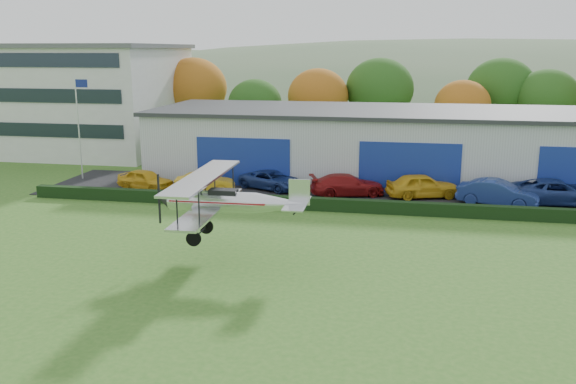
% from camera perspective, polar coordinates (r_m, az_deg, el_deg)
% --- Properties ---
extents(ground, '(300.00, 300.00, 0.00)m').
position_cam_1_polar(ground, '(22.92, -1.35, -12.20)').
color(ground, '#326520').
rests_on(ground, ground).
extents(apron, '(48.00, 9.00, 0.05)m').
position_cam_1_polar(apron, '(42.40, 8.60, -0.26)').
color(apron, black).
rests_on(apron, ground).
extents(hedge, '(46.00, 0.60, 0.80)m').
position_cam_1_polar(hedge, '(37.65, 8.31, -1.39)').
color(hedge, black).
rests_on(hedge, ground).
extents(hangar, '(40.60, 12.60, 5.30)m').
position_cam_1_polar(hangar, '(48.74, 11.40, 4.55)').
color(hangar, '#B2B7BC').
rests_on(hangar, ground).
extents(office_block, '(20.60, 15.60, 10.40)m').
position_cam_1_polar(office_block, '(64.18, -19.80, 8.39)').
color(office_block, silver).
rests_on(office_block, ground).
extents(flagpole, '(1.05, 0.10, 8.00)m').
position_cam_1_polar(flagpole, '(48.96, -19.16, 6.63)').
color(flagpole, silver).
rests_on(flagpole, ground).
extents(tree_belt, '(75.70, 13.22, 10.12)m').
position_cam_1_polar(tree_belt, '(61.09, 7.52, 9.21)').
color(tree_belt, '#3D2614').
rests_on(tree_belt, ground).
extents(distant_hills, '(430.00, 196.00, 56.00)m').
position_cam_1_polar(distant_hills, '(162.09, 7.58, 5.09)').
color(distant_hills, '#4C6642').
rests_on(distant_hills, ground).
extents(car_0, '(4.56, 2.84, 1.45)m').
position_cam_1_polar(car_0, '(44.43, -13.34, 1.15)').
color(car_0, gold).
rests_on(car_0, apron).
extents(car_1, '(4.37, 2.22, 1.37)m').
position_cam_1_polar(car_1, '(42.92, -7.89, 0.91)').
color(car_1, gold).
rests_on(car_1, apron).
extents(car_2, '(5.27, 4.00, 1.33)m').
position_cam_1_polar(car_2, '(43.43, -1.59, 1.15)').
color(car_2, navy).
rests_on(car_2, apron).
extents(car_3, '(5.51, 3.58, 1.49)m').
position_cam_1_polar(car_3, '(41.68, 5.64, 0.68)').
color(car_3, maroon).
rests_on(car_3, apron).
extents(car_4, '(5.25, 3.43, 1.66)m').
position_cam_1_polar(car_4, '(41.87, 12.61, 0.60)').
color(car_4, gold).
rests_on(car_4, apron).
extents(car_5, '(5.33, 3.14, 1.66)m').
position_cam_1_polar(car_5, '(41.05, 19.24, -0.08)').
color(car_5, navy).
rests_on(car_5, apron).
extents(car_6, '(6.13, 3.27, 1.64)m').
position_cam_1_polar(car_6, '(42.81, 24.09, 0.01)').
color(car_6, navy).
rests_on(car_6, apron).
extents(biplane, '(7.18, 8.18, 3.08)m').
position_cam_1_polar(biplane, '(27.86, -5.95, -0.72)').
color(biplane, silver).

